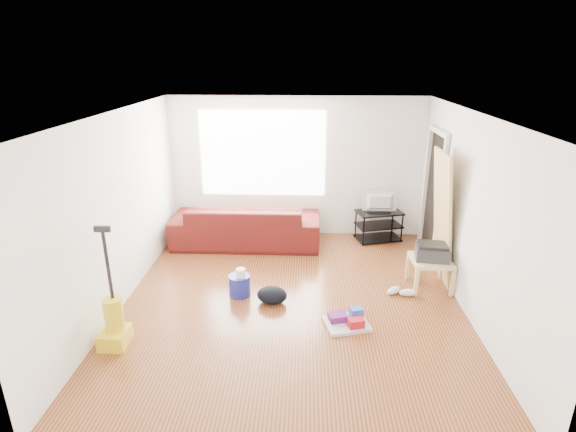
{
  "coord_description": "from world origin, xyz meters",
  "views": [
    {
      "loc": [
        0.16,
        -5.32,
        3.17
      ],
      "look_at": [
        -0.08,
        0.6,
        1.02
      ],
      "focal_mm": 28.0,
      "sensor_mm": 36.0,
      "label": 1
    }
  ],
  "objects_px": {
    "backpack": "(272,302)",
    "vacuum": "(114,324)",
    "bucket": "(240,295)",
    "sofa": "(247,243)",
    "tv_stand": "(379,225)",
    "side_table": "(431,263)",
    "cleaning_tray": "(348,321)"
  },
  "relations": [
    {
      "from": "bucket",
      "to": "vacuum",
      "type": "relative_size",
      "value": 0.21
    },
    {
      "from": "tv_stand",
      "to": "cleaning_tray",
      "type": "xyz_separation_m",
      "value": [
        -0.77,
        -2.74,
        -0.22
      ]
    },
    {
      "from": "backpack",
      "to": "vacuum",
      "type": "height_order",
      "value": "vacuum"
    },
    {
      "from": "tv_stand",
      "to": "side_table",
      "type": "bearing_deg",
      "value": -89.64
    },
    {
      "from": "sofa",
      "to": "tv_stand",
      "type": "relative_size",
      "value": 2.92
    },
    {
      "from": "tv_stand",
      "to": "cleaning_tray",
      "type": "relative_size",
      "value": 1.42
    },
    {
      "from": "bucket",
      "to": "tv_stand",
      "type": "bearing_deg",
      "value": 43.02
    },
    {
      "from": "tv_stand",
      "to": "vacuum",
      "type": "height_order",
      "value": "vacuum"
    },
    {
      "from": "side_table",
      "to": "backpack",
      "type": "relative_size",
      "value": 1.37
    },
    {
      "from": "cleaning_tray",
      "to": "vacuum",
      "type": "height_order",
      "value": "vacuum"
    },
    {
      "from": "sofa",
      "to": "vacuum",
      "type": "relative_size",
      "value": 1.76
    },
    {
      "from": "sofa",
      "to": "bucket",
      "type": "bearing_deg",
      "value": 94.14
    },
    {
      "from": "sofa",
      "to": "cleaning_tray",
      "type": "bearing_deg",
      "value": 122.4
    },
    {
      "from": "cleaning_tray",
      "to": "vacuum",
      "type": "bearing_deg",
      "value": -169.81
    },
    {
      "from": "tv_stand",
      "to": "vacuum",
      "type": "bearing_deg",
      "value": -151.95
    },
    {
      "from": "sofa",
      "to": "backpack",
      "type": "relative_size",
      "value": 6.24
    },
    {
      "from": "side_table",
      "to": "bucket",
      "type": "xyz_separation_m",
      "value": [
        -2.68,
        -0.33,
        -0.37
      ]
    },
    {
      "from": "side_table",
      "to": "cleaning_tray",
      "type": "distance_m",
      "value": 1.63
    },
    {
      "from": "tv_stand",
      "to": "cleaning_tray",
      "type": "bearing_deg",
      "value": -120.5
    },
    {
      "from": "vacuum",
      "to": "bucket",
      "type": "bearing_deg",
      "value": 42.49
    },
    {
      "from": "sofa",
      "to": "backpack",
      "type": "distance_m",
      "value": 2.07
    },
    {
      "from": "tv_stand",
      "to": "bucket",
      "type": "distance_m",
      "value": 3.04
    },
    {
      "from": "bucket",
      "to": "sofa",
      "type": "bearing_deg",
      "value": 94.14
    },
    {
      "from": "bucket",
      "to": "cleaning_tray",
      "type": "xyz_separation_m",
      "value": [
        1.44,
        -0.68,
        0.06
      ]
    },
    {
      "from": "side_table",
      "to": "backpack",
      "type": "bearing_deg",
      "value": -166.84
    },
    {
      "from": "backpack",
      "to": "side_table",
      "type": "bearing_deg",
      "value": 20.31
    },
    {
      "from": "side_table",
      "to": "cleaning_tray",
      "type": "bearing_deg",
      "value": -140.78
    },
    {
      "from": "vacuum",
      "to": "sofa",
      "type": "bearing_deg",
      "value": 68.81
    },
    {
      "from": "sofa",
      "to": "cleaning_tray",
      "type": "height_order",
      "value": "sofa"
    },
    {
      "from": "tv_stand",
      "to": "vacuum",
      "type": "relative_size",
      "value": 0.6
    },
    {
      "from": "bucket",
      "to": "side_table",
      "type": "bearing_deg",
      "value": 7.04
    },
    {
      "from": "cleaning_tray",
      "to": "sofa",
      "type": "bearing_deg",
      "value": 122.4
    }
  ]
}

